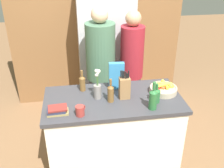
% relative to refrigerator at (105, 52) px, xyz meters
% --- Properties ---
extents(ground_plane, '(14.00, 14.00, 0.00)m').
position_rel_refrigerator_xyz_m(ground_plane, '(-0.08, -1.29, -0.94)').
color(ground_plane, brown).
extents(kitchen_island, '(1.41, 0.71, 0.92)m').
position_rel_refrigerator_xyz_m(kitchen_island, '(-0.08, -1.29, -0.47)').
color(kitchen_island, silver).
rests_on(kitchen_island, ground_plane).
extents(back_wall_wood, '(2.61, 0.12, 2.60)m').
position_rel_refrigerator_xyz_m(back_wall_wood, '(-0.08, 0.36, 0.36)').
color(back_wall_wood, brown).
rests_on(back_wall_wood, ground_plane).
extents(refrigerator, '(0.76, 0.63, 1.87)m').
position_rel_refrigerator_xyz_m(refrigerator, '(0.00, 0.00, 0.00)').
color(refrigerator, '#B7B7BC').
rests_on(refrigerator, ground_plane).
extents(fruit_bowl, '(0.29, 0.29, 0.12)m').
position_rel_refrigerator_xyz_m(fruit_bowl, '(0.46, -1.24, 0.03)').
color(fruit_bowl, tan).
rests_on(fruit_bowl, kitchen_island).
extents(knife_block, '(0.11, 0.09, 0.31)m').
position_rel_refrigerator_xyz_m(knife_block, '(0.03, -1.29, 0.11)').
color(knife_block, olive).
rests_on(knife_block, kitchen_island).
extents(flower_vase, '(0.08, 0.08, 0.33)m').
position_rel_refrigerator_xyz_m(flower_vase, '(-0.24, -1.26, 0.10)').
color(flower_vase, gray).
rests_on(flower_vase, kitchen_island).
extents(cereal_box, '(0.17, 0.07, 0.30)m').
position_rel_refrigerator_xyz_m(cereal_box, '(-0.01, -1.08, 0.14)').
color(cereal_box, teal).
rests_on(cereal_box, kitchen_island).
extents(coffee_mug, '(0.10, 0.11, 0.10)m').
position_rel_refrigerator_xyz_m(coffee_mug, '(-0.43, -1.54, 0.04)').
color(coffee_mug, '#99332D').
rests_on(coffee_mug, kitchen_island).
extents(book_stack, '(0.20, 0.14, 0.06)m').
position_rel_refrigerator_xyz_m(book_stack, '(-0.64, -1.48, 0.02)').
color(book_stack, '#99844C').
rests_on(book_stack, kitchen_island).
extents(bottle_oil, '(0.06, 0.06, 0.23)m').
position_rel_refrigerator_xyz_m(bottle_oil, '(-0.38, -1.08, 0.08)').
color(bottle_oil, brown).
rests_on(bottle_oil, kitchen_island).
extents(bottle_vinegar, '(0.07, 0.07, 0.20)m').
position_rel_refrigerator_xyz_m(bottle_vinegar, '(0.33, -1.42, 0.07)').
color(bottle_vinegar, '#286633').
rests_on(bottle_vinegar, kitchen_island).
extents(bottle_wine, '(0.06, 0.06, 0.25)m').
position_rel_refrigerator_xyz_m(bottle_wine, '(-0.12, -1.34, 0.09)').
color(bottle_wine, brown).
rests_on(bottle_wine, kitchen_island).
extents(bottle_water, '(0.08, 0.08, 0.28)m').
position_rel_refrigerator_xyz_m(bottle_water, '(0.26, -1.54, 0.10)').
color(bottle_water, '#286633').
rests_on(bottle_water, kitchen_island).
extents(person_at_sink, '(0.36, 0.36, 1.72)m').
position_rel_refrigerator_xyz_m(person_at_sink, '(-0.13, -0.60, 0.03)').
color(person_at_sink, '#383842').
rests_on(person_at_sink, ground_plane).
extents(person_in_blue, '(0.30, 0.30, 1.65)m').
position_rel_refrigerator_xyz_m(person_in_blue, '(0.27, -0.55, 0.00)').
color(person_in_blue, '#383842').
rests_on(person_in_blue, ground_plane).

